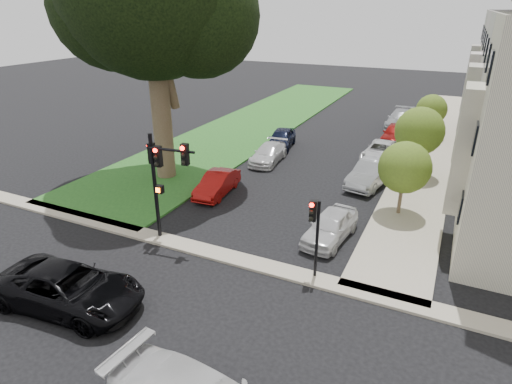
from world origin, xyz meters
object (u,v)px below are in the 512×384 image
at_px(traffic_signal_secondary, 315,225).
at_px(car_parked_2, 382,152).
at_px(car_parked_4, 400,119).
at_px(car_parked_0, 330,226).
at_px(car_parked_1, 371,173).
at_px(small_tree_b, 419,131).
at_px(small_tree_c, 431,110).
at_px(car_cross_near, 68,288).
at_px(car_parked_3, 395,133).
at_px(car_parked_5, 217,184).
at_px(car_parked_7, 281,138).
at_px(traffic_signal_main, 161,169).
at_px(small_tree_a, 405,168).
at_px(car_parked_6, 268,154).

relative_size(traffic_signal_secondary, car_parked_2, 0.71).
relative_size(traffic_signal_secondary, car_parked_4, 0.66).
relative_size(car_parked_0, car_parked_1, 0.87).
height_order(small_tree_b, car_parked_0, small_tree_b).
relative_size(small_tree_c, car_cross_near, 0.65).
xyz_separation_m(small_tree_c, car_parked_4, (-2.67, 2.85, -1.70)).
height_order(car_parked_1, car_parked_3, car_parked_1).
xyz_separation_m(car_cross_near, car_parked_1, (7.59, 16.62, -0.01)).
height_order(small_tree_c, car_parked_2, small_tree_c).
distance_m(car_parked_2, car_parked_5, 12.80).
xyz_separation_m(small_tree_b, traffic_signal_secondary, (-2.32, -13.74, -0.62)).
height_order(small_tree_c, car_parked_5, small_tree_c).
distance_m(car_cross_near, car_parked_1, 18.27).
bearing_deg(car_parked_7, car_parked_4, 44.55).
bearing_deg(traffic_signal_main, small_tree_a, 37.87).
distance_m(traffic_signal_main, car_parked_1, 13.52).
distance_m(small_tree_c, car_parked_2, 8.01).
distance_m(small_tree_c, traffic_signal_secondary, 23.51).
relative_size(small_tree_c, traffic_signal_secondary, 1.07).
distance_m(traffic_signal_main, car_parked_4, 27.25).
distance_m(car_cross_near, car_parked_0, 11.52).
bearing_deg(car_parked_3, traffic_signal_main, -106.71).
height_order(car_parked_1, car_parked_2, car_parked_1).
distance_m(car_parked_0, car_parked_1, 7.68).
bearing_deg(car_parked_1, car_cross_near, -104.55).
xyz_separation_m(small_tree_b, car_parked_0, (-2.56, -10.38, -2.34)).
bearing_deg(small_tree_a, car_parked_0, -121.73).
bearing_deg(traffic_signal_main, car_parked_4, 75.20).
relative_size(traffic_signal_main, traffic_signal_secondary, 1.49).
distance_m(traffic_signal_main, car_parked_2, 17.70).
distance_m(car_parked_1, car_parked_4, 15.23).
xyz_separation_m(traffic_signal_secondary, car_parked_2, (-0.15, 15.99, -1.74)).
height_order(small_tree_c, car_parked_1, small_tree_c).
height_order(car_parked_5, car_parked_7, car_parked_7).
height_order(traffic_signal_main, car_parked_2, traffic_signal_main).
xyz_separation_m(small_tree_b, car_parked_1, (-2.23, -2.71, -2.26)).
xyz_separation_m(small_tree_a, car_parked_5, (-10.12, -1.78, -2.01)).
height_order(traffic_signal_main, car_parked_0, traffic_signal_main).
xyz_separation_m(small_tree_b, small_tree_c, (-0.00, 9.66, -0.58)).
distance_m(car_parked_4, car_parked_6, 15.68).
relative_size(small_tree_a, traffic_signal_main, 0.78).
bearing_deg(car_parked_3, small_tree_b, -70.27).
distance_m(car_parked_3, car_parked_6, 11.59).
xyz_separation_m(traffic_signal_secondary, car_parked_4, (-0.35, 26.25, -1.66)).
bearing_deg(car_parked_6, car_parked_4, 59.04).
relative_size(car_parked_4, car_parked_7, 1.21).
height_order(traffic_signal_main, car_parked_1, traffic_signal_main).
distance_m(small_tree_a, car_parked_0, 5.26).
relative_size(traffic_signal_main, car_parked_5, 1.28).
bearing_deg(car_parked_1, traffic_signal_secondary, -80.50).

